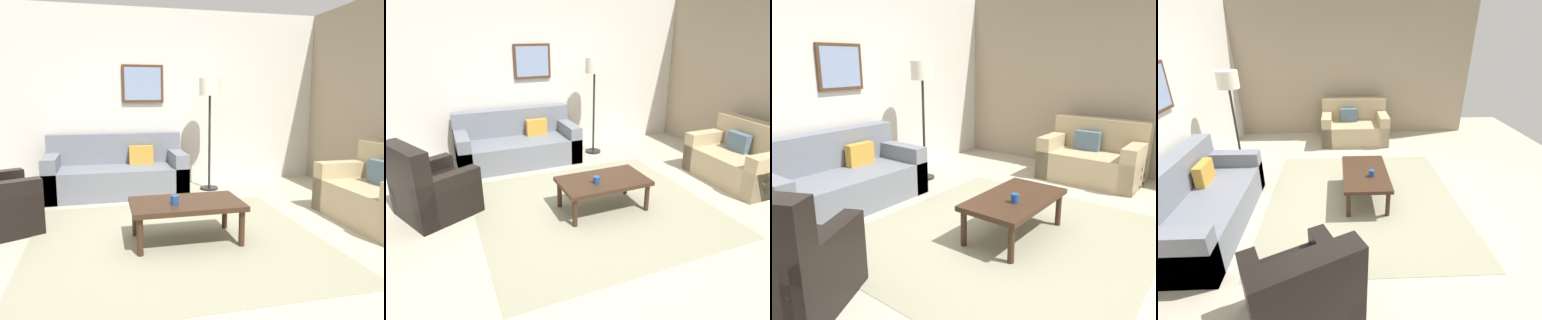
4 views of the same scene
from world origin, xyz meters
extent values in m
plane|color=#B2A893|center=(0.00, 0.00, 0.00)|extent=(8.00, 8.00, 0.00)
cube|color=silver|center=(0.00, 2.60, 1.40)|extent=(6.00, 0.12, 2.80)
cube|color=gray|center=(0.00, 0.00, 0.00)|extent=(2.90, 2.71, 0.01)
cube|color=slate|center=(-0.50, 1.99, 0.21)|extent=(2.00, 0.93, 0.42)
cube|color=slate|center=(-0.50, 2.33, 0.44)|extent=(2.00, 0.24, 0.88)
cube|color=slate|center=(-1.40, 1.99, 0.31)|extent=(0.20, 0.93, 0.62)
cube|color=slate|center=(0.40, 1.99, 0.31)|extent=(0.20, 0.93, 0.62)
cube|color=gold|center=(-0.13, 2.11, 0.56)|extent=(0.36, 0.12, 0.28)
cube|color=tan|center=(2.36, -0.02, 0.21)|extent=(0.88, 1.39, 0.42)
cube|color=tan|center=(2.36, 0.57, 0.31)|extent=(0.88, 0.20, 0.62)
cube|color=slate|center=(2.46, 0.10, 0.56)|extent=(0.12, 0.36, 0.28)
cube|color=black|center=(-1.70, 0.40, 0.30)|extent=(0.79, 0.50, 0.60)
cylinder|color=#382316|center=(-0.39, -0.30, 0.18)|extent=(0.06, 0.06, 0.36)
cylinder|color=#382316|center=(0.59, -0.30, 0.18)|extent=(0.06, 0.06, 0.36)
cylinder|color=#382316|center=(-0.39, 0.22, 0.18)|extent=(0.06, 0.06, 0.36)
cylinder|color=#382316|center=(0.59, 0.22, 0.18)|extent=(0.06, 0.06, 0.36)
cube|color=#382316|center=(0.10, -0.04, 0.39)|extent=(1.10, 0.64, 0.05)
cylinder|color=#1E478C|center=(-0.04, -0.11, 0.45)|extent=(0.08, 0.08, 0.09)
cylinder|color=black|center=(0.91, 1.98, 0.01)|extent=(0.28, 0.28, 0.03)
cylinder|color=#262626|center=(0.91, 1.98, 0.72)|extent=(0.04, 0.04, 1.45)
cylinder|color=beige|center=(0.91, 1.98, 1.58)|extent=(0.32, 0.32, 0.26)
cube|color=#472D1C|center=(-0.04, 2.52, 1.63)|extent=(0.65, 0.04, 0.59)
cube|color=#7A8EB4|center=(-0.04, 2.50, 1.63)|extent=(0.57, 0.01, 0.51)
camera|label=1|loc=(-0.69, -3.56, 1.44)|focal=35.17mm
camera|label=2|loc=(-1.72, -3.51, 2.17)|focal=32.10mm
camera|label=3|loc=(-2.95, -1.76, 1.73)|focal=34.81mm
camera|label=4|loc=(-3.50, 0.34, 2.30)|focal=26.57mm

